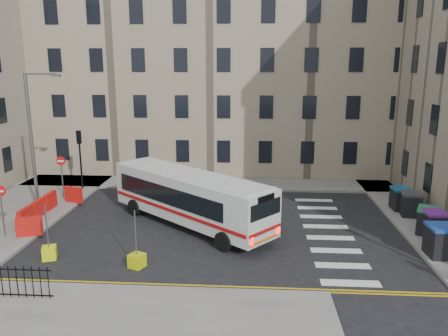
# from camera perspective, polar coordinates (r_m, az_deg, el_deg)

# --- Properties ---
(ground) EXTENTS (120.00, 120.00, 0.00)m
(ground) POSITION_cam_1_polar(r_m,az_deg,el_deg) (24.03, 3.71, -7.76)
(ground) COLOR black
(ground) RESTS_ON ground
(pavement_north) EXTENTS (36.00, 3.20, 0.15)m
(pavement_north) POSITION_cam_1_polar(r_m,az_deg,el_deg) (32.73, -6.79, -1.95)
(pavement_north) COLOR slate
(pavement_north) RESTS_ON ground
(pavement_east) EXTENTS (2.40, 26.00, 0.15)m
(pavement_east) POSITION_cam_1_polar(r_m,az_deg,el_deg) (29.21, 21.75, -4.71)
(pavement_east) COLOR slate
(pavement_east) RESTS_ON ground
(pavement_west) EXTENTS (6.00, 22.00, 0.15)m
(pavement_west) POSITION_cam_1_polar(r_m,az_deg,el_deg) (28.58, -25.75, -5.48)
(pavement_west) COLOR slate
(pavement_west) RESTS_ON ground
(pavement_sw) EXTENTS (20.00, 6.00, 0.15)m
(pavement_sw) POSITION_cam_1_polar(r_m,az_deg,el_deg) (16.61, -22.88, -18.79)
(pavement_sw) COLOR slate
(pavement_sw) RESTS_ON ground
(terrace_north) EXTENTS (38.30, 10.80, 17.20)m
(terrace_north) POSITION_cam_1_polar(r_m,az_deg,el_deg) (38.57, -6.74, 13.18)
(terrace_north) COLOR gray
(terrace_north) RESTS_ON ground
(traffic_light_nw) EXTENTS (0.28, 0.22, 4.10)m
(traffic_light_nw) POSITION_cam_1_polar(r_m,az_deg,el_deg) (31.83, -18.32, 2.19)
(traffic_light_nw) COLOR black
(traffic_light_nw) RESTS_ON pavement_west
(streetlamp) EXTENTS (0.50, 0.22, 8.14)m
(streetlamp) POSITION_cam_1_polar(r_m,az_deg,el_deg) (27.99, -23.85, 3.34)
(streetlamp) COLOR #595B5E
(streetlamp) RESTS_ON pavement_west
(no_entry_north) EXTENTS (0.60, 0.08, 3.00)m
(no_entry_north) POSITION_cam_1_polar(r_m,az_deg,el_deg) (30.39, -20.47, -0.01)
(no_entry_north) COLOR #595B5E
(no_entry_north) RESTS_ON pavement_west
(no_entry_south) EXTENTS (0.60, 0.08, 3.00)m
(no_entry_south) POSITION_cam_1_polar(r_m,az_deg,el_deg) (24.40, -27.12, -3.77)
(no_entry_south) COLOR #595B5E
(no_entry_south) RESTS_ON pavement_west
(roadworks_barriers) EXTENTS (1.66, 6.26, 1.00)m
(roadworks_barriers) POSITION_cam_1_polar(r_m,az_deg,el_deg) (26.99, -22.38, -4.92)
(roadworks_barriers) COLOR red
(roadworks_barriers) RESTS_ON pavement_west
(bus) EXTENTS (9.62, 8.70, 2.89)m
(bus) POSITION_cam_1_polar(r_m,az_deg,el_deg) (23.87, -4.54, -3.68)
(bus) COLOR silver
(bus) RESTS_ON ground
(wheelie_bin_a) EXTENTS (1.18, 1.34, 1.44)m
(wheelie_bin_a) POSITION_cam_1_polar(r_m,az_deg,el_deg) (22.27, 26.42, -8.50)
(wheelie_bin_a) COLOR black
(wheelie_bin_a) RESTS_ON pavement_east
(wheelie_bin_b) EXTENTS (1.19, 1.34, 1.38)m
(wheelie_bin_b) POSITION_cam_1_polar(r_m,az_deg,el_deg) (24.43, 25.73, -6.64)
(wheelie_bin_b) COLOR black
(wheelie_bin_b) RESTS_ON pavement_east
(wheelie_bin_c) EXTENTS (1.49, 1.57, 1.36)m
(wheelie_bin_c) POSITION_cam_1_polar(r_m,az_deg,el_deg) (24.87, 25.11, -6.24)
(wheelie_bin_c) COLOR black
(wheelie_bin_c) RESTS_ON pavement_east
(wheelie_bin_d) EXTENTS (1.23, 1.37, 1.36)m
(wheelie_bin_d) POSITION_cam_1_polar(r_m,az_deg,el_deg) (27.40, 23.17, -4.33)
(wheelie_bin_d) COLOR black
(wheelie_bin_d) RESTS_ON pavement_east
(wheelie_bin_e) EXTENTS (1.11, 1.26, 1.33)m
(wheelie_bin_e) POSITION_cam_1_polar(r_m,az_deg,el_deg) (28.27, 22.10, -3.73)
(wheelie_bin_e) COLOR black
(wheelie_bin_e) RESTS_ON pavement_east
(bollard_yellow) EXTENTS (0.77, 0.77, 0.60)m
(bollard_yellow) POSITION_cam_1_polar(r_m,az_deg,el_deg) (21.71, -21.85, -10.24)
(bollard_yellow) COLOR #DAE60C
(bollard_yellow) RESTS_ON ground
(bollard_chevron) EXTENTS (0.80, 0.80, 0.60)m
(bollard_chevron) POSITION_cam_1_polar(r_m,az_deg,el_deg) (19.83, -11.31, -11.78)
(bollard_chevron) COLOR #BDC10B
(bollard_chevron) RESTS_ON ground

